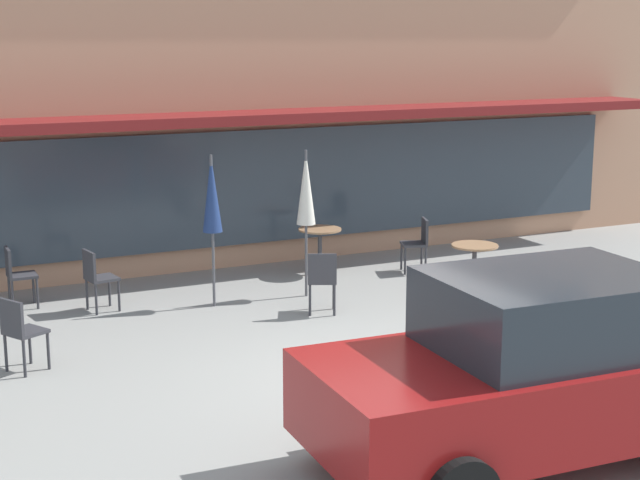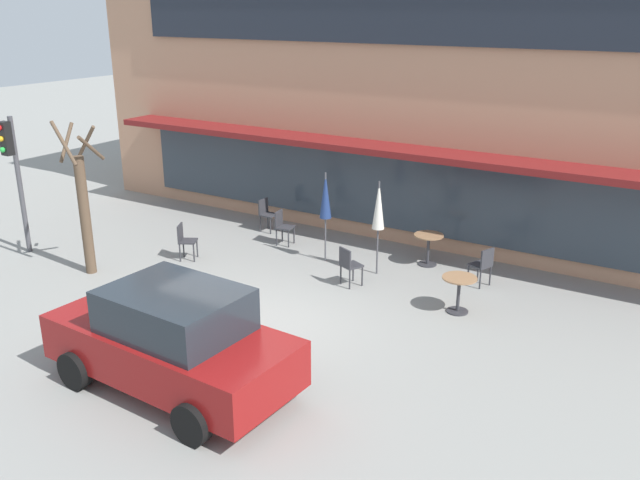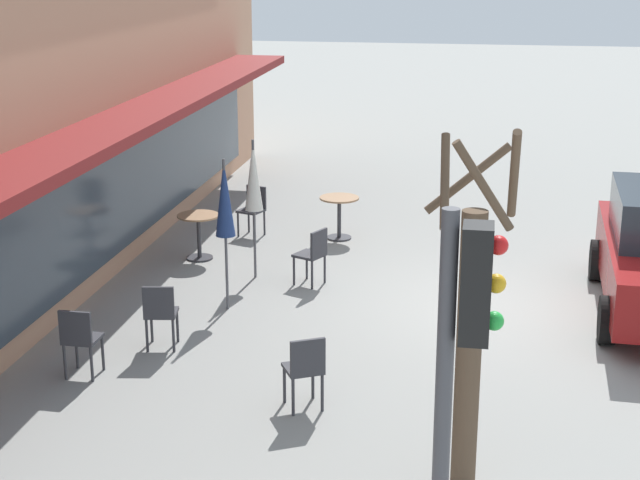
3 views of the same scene
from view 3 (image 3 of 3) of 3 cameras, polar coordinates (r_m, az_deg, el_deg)
The scene contains 12 objects.
ground_plane at distance 14.43m, azimuth 10.37°, elevation -3.87°, with size 80.00×80.00×0.00m, color gray.
cafe_table_near_wall at distance 17.36m, azimuth 1.13°, elevation 1.73°, with size 0.70×0.70×0.76m.
cafe_table_streetside at distance 16.34m, azimuth -7.07°, elevation 0.64°, with size 0.70×0.70×0.76m.
patio_umbrella_green_folded at distance 15.04m, azimuth -3.89°, elevation 3.71°, with size 0.28×0.28×2.20m.
patio_umbrella_cream_folded at distance 13.71m, azimuth -5.57°, elevation 2.38°, with size 0.28×0.28×2.20m.
cafe_chair_0 at distance 10.97m, azimuth -0.88°, elevation -7.38°, with size 0.54×0.54×0.89m.
cafe_chair_1 at distance 17.61m, azimuth -3.90°, elevation 1.94°, with size 0.51×0.51×0.89m.
cafe_chair_2 at distance 14.95m, azimuth -0.39°, elevation -0.72°, with size 0.53×0.53×0.89m.
cafe_chair_3 at distance 12.12m, azimuth -13.81°, elevation -5.50°, with size 0.41×0.41×0.89m.
cafe_chair_4 at distance 12.74m, azimuth -9.28°, elevation -4.10°, with size 0.46×0.46×0.89m.
street_tree at distance 9.21m, azimuth 8.71°, elevation -5.21°, with size 0.85×0.85×3.55m.
traffic_light_pole at distance 6.68m, azimuth 8.12°, elevation -7.40°, with size 0.26×0.44×3.40m.
Camera 3 is at (-13.52, 0.31, 5.01)m, focal length 55.00 mm.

